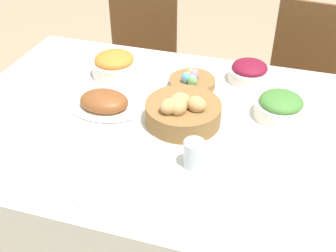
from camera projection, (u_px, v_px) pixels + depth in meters
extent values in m
plane|color=tan|center=(169.00, 249.00, 2.05)|extent=(12.00, 12.00, 0.00)
cube|color=silver|center=(169.00, 193.00, 1.82)|extent=(1.66, 1.12, 0.77)
cylinder|color=brown|center=(250.00, 144.00, 2.36)|extent=(0.03, 0.03, 0.44)
cylinder|color=brown|center=(321.00, 162.00, 2.24)|extent=(0.03, 0.03, 0.44)
cylinder|color=brown|center=(266.00, 109.00, 2.65)|extent=(0.03, 0.03, 0.44)
cylinder|color=brown|center=(330.00, 123.00, 2.52)|extent=(0.03, 0.03, 0.44)
cube|color=brown|center=(298.00, 100.00, 2.31)|extent=(0.47, 0.47, 0.02)
cube|color=brown|center=(313.00, 44.00, 2.31)|extent=(0.42, 0.07, 0.47)
cylinder|color=brown|center=(95.00, 119.00, 2.56)|extent=(0.03, 0.03, 0.44)
cylinder|color=brown|center=(156.00, 129.00, 2.47)|extent=(0.03, 0.03, 0.44)
cylinder|color=brown|center=(118.00, 87.00, 2.86)|extent=(0.03, 0.03, 0.44)
cylinder|color=brown|center=(173.00, 95.00, 2.78)|extent=(0.03, 0.03, 0.44)
cube|color=brown|center=(134.00, 75.00, 2.53)|extent=(0.43, 0.43, 0.02)
cube|color=brown|center=(143.00, 24.00, 2.54)|extent=(0.42, 0.03, 0.47)
cylinder|color=olive|center=(183.00, 113.00, 1.57)|extent=(0.28, 0.28, 0.08)
ellipsoid|color=tan|center=(170.00, 106.00, 1.49)|extent=(0.09, 0.09, 0.06)
ellipsoid|color=tan|center=(197.00, 104.00, 1.51)|extent=(0.09, 0.08, 0.06)
ellipsoid|color=tan|center=(179.00, 107.00, 1.49)|extent=(0.07, 0.08, 0.06)
ellipsoid|color=tan|center=(180.00, 106.00, 1.52)|extent=(0.07, 0.06, 0.05)
ellipsoid|color=tan|center=(180.00, 100.00, 1.53)|extent=(0.10, 0.09, 0.05)
cylinder|color=olive|center=(192.00, 83.00, 1.79)|extent=(0.20, 0.20, 0.03)
ellipsoid|color=#7FCC7A|center=(192.00, 81.00, 1.74)|extent=(0.04, 0.04, 0.05)
ellipsoid|color=#F29E4C|center=(195.00, 75.00, 1.78)|extent=(0.04, 0.04, 0.05)
ellipsoid|color=#F29E4C|center=(190.00, 73.00, 1.79)|extent=(0.04, 0.04, 0.05)
ellipsoid|color=#B27AD1|center=(194.00, 75.00, 1.77)|extent=(0.04, 0.04, 0.05)
ellipsoid|color=#60B2E0|center=(185.00, 78.00, 1.75)|extent=(0.04, 0.04, 0.05)
ellipsoid|color=#F29E4C|center=(188.00, 77.00, 1.77)|extent=(0.03, 0.03, 0.04)
ellipsoid|color=pink|center=(192.00, 74.00, 1.78)|extent=(0.04, 0.04, 0.05)
ellipsoid|color=white|center=(105.00, 107.00, 1.67)|extent=(0.30, 0.21, 0.01)
ellipsoid|color=brown|center=(104.00, 101.00, 1.65)|extent=(0.20, 0.15, 0.08)
cylinder|color=white|center=(115.00, 68.00, 1.87)|extent=(0.20, 0.20, 0.07)
ellipsoid|color=orange|center=(114.00, 59.00, 1.84)|extent=(0.17, 0.17, 0.06)
cylinder|color=white|center=(249.00, 75.00, 1.83)|extent=(0.18, 0.18, 0.05)
ellipsoid|color=maroon|center=(250.00, 67.00, 1.81)|extent=(0.15, 0.15, 0.05)
cylinder|color=white|center=(280.00, 110.00, 1.60)|extent=(0.19, 0.19, 0.06)
ellipsoid|color=#478438|center=(281.00, 101.00, 1.58)|extent=(0.16, 0.16, 0.06)
cylinder|color=white|center=(111.00, 186.00, 1.31)|extent=(0.25, 0.25, 0.01)
cube|color=#B7B7BC|center=(68.00, 177.00, 1.34)|extent=(0.02, 0.19, 0.00)
cube|color=#B7B7BC|center=(156.00, 197.00, 1.27)|extent=(0.02, 0.19, 0.00)
cube|color=#B7B7BC|center=(166.00, 199.00, 1.27)|extent=(0.02, 0.19, 0.00)
cylinder|color=silver|center=(194.00, 154.00, 1.37)|extent=(0.07, 0.07, 0.10)
cube|color=white|center=(58.00, 137.00, 1.49)|extent=(0.13, 0.08, 0.03)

